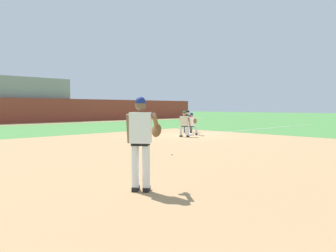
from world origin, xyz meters
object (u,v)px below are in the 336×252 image
(first_base_bag, at_px, (189,135))
(pitcher, at_px, (142,138))
(first_baseman, at_px, (192,123))
(umpire, at_px, (188,120))
(baseball, at_px, (172,154))
(baserunner, at_px, (184,123))

(first_base_bag, bearing_deg, pitcher, -142.35)
(first_baseman, bearing_deg, umpire, 49.68)
(first_base_bag, relative_size, umpire, 0.26)
(first_base_bag, xyz_separation_m, baseball, (-6.33, -4.84, -0.01))
(pitcher, xyz_separation_m, first_baseman, (10.60, 8.05, -0.33))
(pitcher, height_order, umpire, pitcher)
(baseball, relative_size, umpire, 0.05)
(baseball, bearing_deg, baserunner, 39.07)
(first_base_bag, xyz_separation_m, umpire, (1.53, 1.49, 0.75))
(first_baseman, relative_size, baserunner, 0.92)
(first_base_bag, distance_m, pitcher, 12.88)
(first_base_bag, height_order, umpire, umpire)
(baseball, height_order, umpire, umpire)
(baseball, distance_m, baserunner, 7.01)
(pitcher, height_order, baserunner, pitcher)
(baseball, relative_size, first_baseman, 0.06)
(baseball, bearing_deg, umpire, 38.87)
(first_baseman, bearing_deg, first_base_bag, -155.23)
(pitcher, relative_size, umpire, 1.27)
(first_base_bag, relative_size, pitcher, 0.20)
(pitcher, distance_m, first_baseman, 13.31)
(first_base_bag, height_order, baserunner, baserunner)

